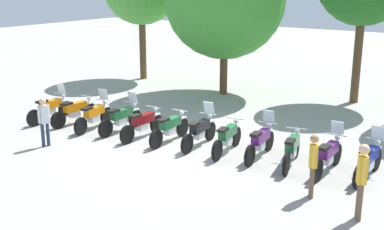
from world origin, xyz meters
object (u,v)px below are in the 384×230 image
at_px(person_2, 44,119).
at_px(motorcycle_8, 260,141).
at_px(motorcycle_0, 50,108).
at_px(motorcycle_11, 369,160).
at_px(motorcycle_7, 227,137).
at_px(motorcycle_10, 328,155).
at_px(person_1, 313,161).
at_px(person_0, 362,175).
at_px(motorcycle_5, 170,128).
at_px(motorcycle_9, 292,149).
at_px(motorcycle_4, 143,124).
at_px(motorcycle_1, 75,111).
at_px(motorcycle_3, 121,118).
at_px(motorcycle_2, 94,115).
at_px(motorcycle_6, 200,131).

bearing_deg(person_2, motorcycle_8, -135.72).
relative_size(motorcycle_0, motorcycle_11, 1.00).
relative_size(motorcycle_7, motorcycle_10, 1.00).
bearing_deg(motorcycle_7, motorcycle_10, -94.73).
xyz_separation_m(person_1, person_2, (-8.60, -1.09, -0.02)).
bearing_deg(motorcycle_11, person_0, -166.97).
xyz_separation_m(motorcycle_5, motorcycle_9, (4.21, 0.25, 0.00)).
relative_size(motorcycle_0, motorcycle_4, 1.00).
bearing_deg(motorcycle_0, motorcycle_1, -78.12).
relative_size(motorcycle_4, motorcycle_10, 1.00).
xyz_separation_m(motorcycle_11, person_0, (0.47, -2.57, 0.55)).
distance_m(motorcycle_1, person_2, 2.62).
distance_m(motorcycle_10, motorcycle_11, 1.08).
distance_m(motorcycle_1, person_0, 11.18).
distance_m(motorcycle_3, motorcycle_8, 5.28).
height_order(motorcycle_8, person_2, person_2).
bearing_deg(person_1, motorcycle_11, -136.23).
xyz_separation_m(motorcycle_2, motorcycle_11, (9.50, 0.83, 0.00)).
bearing_deg(motorcycle_8, motorcycle_2, 91.36).
relative_size(motorcycle_0, motorcycle_3, 1.00).
height_order(motorcycle_7, motorcycle_10, motorcycle_10).
height_order(motorcycle_1, person_0, person_0).
relative_size(motorcycle_5, motorcycle_9, 1.01).
height_order(motorcycle_5, motorcycle_11, motorcycle_11).
bearing_deg(person_1, motorcycle_3, -34.48).
bearing_deg(motorcycle_6, motorcycle_4, 94.95).
height_order(motorcycle_0, motorcycle_3, same).
distance_m(motorcycle_7, motorcycle_9, 2.11).
relative_size(motorcycle_5, motorcycle_11, 1.00).
height_order(motorcycle_6, person_2, person_2).
bearing_deg(motorcycle_6, motorcycle_5, 96.17).
bearing_deg(person_2, motorcycle_5, -120.86).
height_order(motorcycle_10, person_2, person_2).
relative_size(motorcycle_8, person_1, 1.33).
relative_size(motorcycle_11, person_2, 1.36).
height_order(motorcycle_7, person_1, person_1).
bearing_deg(motorcycle_5, motorcycle_9, -88.44).
height_order(motorcycle_1, motorcycle_3, motorcycle_3).
height_order(motorcycle_2, motorcycle_4, motorcycle_2).
height_order(motorcycle_3, motorcycle_7, motorcycle_3).
relative_size(motorcycle_5, person_0, 1.22).
bearing_deg(motorcycle_0, motorcycle_8, -86.18).
distance_m(motorcycle_3, person_0, 9.15).
height_order(motorcycle_11, person_0, person_0).
xyz_separation_m(motorcycle_2, motorcycle_6, (4.22, 0.52, 0.00)).
bearing_deg(motorcycle_5, person_0, -108.64).
xyz_separation_m(motorcycle_8, person_1, (2.32, -1.85, 0.44)).
relative_size(motorcycle_8, motorcycle_11, 1.00).
xyz_separation_m(motorcycle_8, person_0, (3.64, -2.39, 0.55)).
height_order(motorcycle_10, person_0, person_0).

